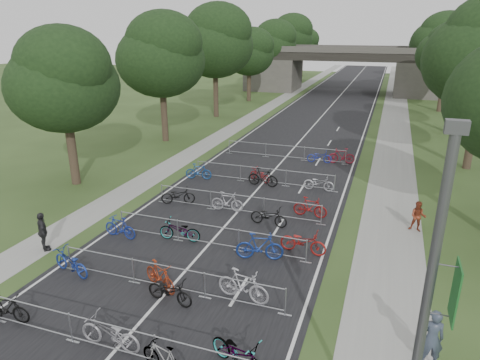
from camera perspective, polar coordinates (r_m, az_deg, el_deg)
The scene contains 49 objects.
road at distance 56.52m, azimuth 11.82°, elevation 9.40°, with size 11.00×140.00×0.01m, color black.
sidewalk_right at distance 56.05m, azimuth 20.02°, elevation 8.56°, with size 3.00×140.00×0.01m, color gray.
sidewalk_left at distance 57.96m, azimuth 4.37°, elevation 9.99°, with size 2.00×140.00×0.01m, color gray.
lane_markings at distance 56.52m, azimuth 11.82°, elevation 9.39°, with size 0.12×140.00×0.00m, color silver.
overpass_bridge at distance 70.86m, azimuth 13.80°, elevation 14.11°, with size 31.00×8.00×7.05m.
lamppost at distance 8.99m, azimuth 23.27°, elevation -18.03°, with size 0.61×0.65×8.21m.
tree_left_0 at distance 28.39m, azimuth -22.48°, elevation 11.93°, with size 6.72×6.72×10.25m.
tree_left_1 at distance 38.12m, azimuth -10.44°, elevation 15.85°, with size 7.56×7.56×11.53m.
tree_left_2 at distance 48.89m, azimuth -3.28°, elevation 17.82°, with size 8.40×8.40×12.81m.
tree_right_2 at distance 45.67m, azimuth 27.35°, elevation 12.91°, with size 6.16×6.16×9.39m.
tree_left_3 at distance 60.21m, azimuth 1.30°, elevation 16.60°, with size 6.72×6.72×10.25m.
tree_right_3 at distance 57.51m, azimuth 26.09°, elevation 15.02°, with size 7.17×7.17×10.93m.
tree_left_4 at distance 71.67m, azimuth 4.44°, elevation 17.67°, with size 7.56×7.56×11.53m.
tree_right_4 at distance 69.42m, azimuth 25.25°, elevation 16.40°, with size 8.18×8.18×12.47m.
tree_left_5 at distance 83.29m, azimuth 6.73°, elevation 18.41°, with size 8.40×8.40×12.81m.
tree_right_5 at distance 81.44m, azimuth 24.34°, elevation 15.34°, with size 6.16×6.16×9.39m.
tree_left_6 at distance 95.06m, azimuth 8.39°, elevation 17.47°, with size 6.72×6.72×10.25m.
tree_right_6 at distance 93.37m, azimuth 23.93°, elevation 16.32°, with size 7.17×7.17×10.93m.
barrier_row_1 at distance 14.55m, azimuth -16.75°, elevation -19.59°, with size 9.70×0.08×1.10m.
barrier_row_2 at distance 16.98m, azimuth -9.59°, elevation -12.74°, with size 9.70×0.08×1.10m.
barrier_row_3 at distance 19.93m, azimuth -4.35°, elevation -7.35°, with size 9.70×0.08×1.10m.
barrier_row_4 at distance 23.30m, azimuth -0.43°, elevation -3.17°, with size 9.70×0.08×1.10m.
barrier_row_5 at distance 27.75m, azimuth 3.06°, elevation 0.59°, with size 9.70×0.08×1.10m.
barrier_row_6 at distance 33.30m, azimuth 5.99°, elevation 3.75°, with size 9.70×0.08×1.10m.
bike_4 at distance 17.18m, azimuth -28.68°, elevation -14.81°, with size 0.49×1.74×1.04m, color black.
bike_5 at distance 14.72m, azimuth -16.99°, elevation -19.00°, with size 0.75×2.15×1.13m, color gray.
bike_6 at distance 13.59m, azimuth -10.10°, elevation -22.39°, with size 0.48×1.71×1.03m, color #A7AAAF.
bike_7 at distance 13.53m, azimuth -0.16°, elevation -22.08°, with size 0.73×2.09×1.10m, color #A7AAAF.
bike_8 at distance 19.03m, azimuth -21.66°, elevation -10.18°, with size 0.72×2.06×1.08m, color navy.
bike_9 at distance 17.10m, azimuth -10.62°, elevation -12.47°, with size 0.53×1.88×1.13m, color maroon.
bike_10 at distance 16.31m, azimuth -9.34°, elevation -14.41°, with size 0.66×1.91×1.00m, color black.
bike_11 at distance 16.17m, azimuth 0.41°, elevation -13.89°, with size 0.59×2.09×1.26m, color #A8A7AF.
bike_12 at distance 21.41m, azimuth -15.71°, elevation -6.09°, with size 0.51×1.81×1.09m, color navy.
bike_13 at distance 20.52m, azimuth -8.06°, elevation -6.69°, with size 0.71×2.04×1.07m, color #A7AAAF.
bike_14 at distance 18.75m, azimuth 2.64°, elevation -8.86°, with size 0.59×2.09×1.26m, color navy.
bike_15 at distance 19.47m, azimuth 8.41°, elevation -8.16°, with size 0.74×2.11×1.11m, color maroon.
bike_16 at distance 24.78m, azimuth -8.26°, elevation -2.05°, with size 0.67×1.93×1.01m, color black.
bike_17 at distance 23.53m, azimuth -1.73°, elevation -2.92°, with size 0.52×1.84×1.11m, color gray.
bike_18 at distance 21.89m, azimuth 3.86°, elevation -4.84°, with size 0.69×1.99×1.04m, color black.
bike_19 at distance 23.12m, azimuth 9.34°, elevation -3.62°, with size 0.52×1.84×1.10m, color maroon.
bike_20 at distance 28.67m, azimuth -5.55°, elevation 1.13°, with size 0.50×1.78×1.07m, color navy.
bike_21 at distance 28.15m, azimuth 2.64°, elevation 0.66°, with size 0.59×1.70×0.89m, color maroon.
bike_22 at distance 27.28m, azimuth 3.08°, elevation 0.36°, with size 0.56×1.99×1.19m, color black.
bike_23 at distance 26.99m, azimuth 10.46°, elevation -0.38°, with size 0.66×1.89×0.99m, color #A9A9B1.
bike_26 at distance 32.69m, azimuth 10.54°, elevation 3.10°, with size 0.64×1.83×0.96m, color #1B2A98.
bike_27 at distance 32.77m, azimuth 13.39°, elevation 3.13°, with size 0.55×1.96×1.18m, color maroon.
pedestrian_a at distance 14.50m, azimuth 24.19°, elevation -18.72°, with size 0.70×0.46×1.92m, color #313A4A.
pedestrian_b at distance 22.92m, azimuth 22.64°, elevation -4.54°, with size 0.75×0.59×1.55m, color maroon.
pedestrian_c at distance 21.25m, azimuth -24.80°, elevation -6.32°, with size 1.08×0.45×1.84m, color black.
Camera 1 is at (7.29, -5.23, 9.53)m, focal length 32.00 mm.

